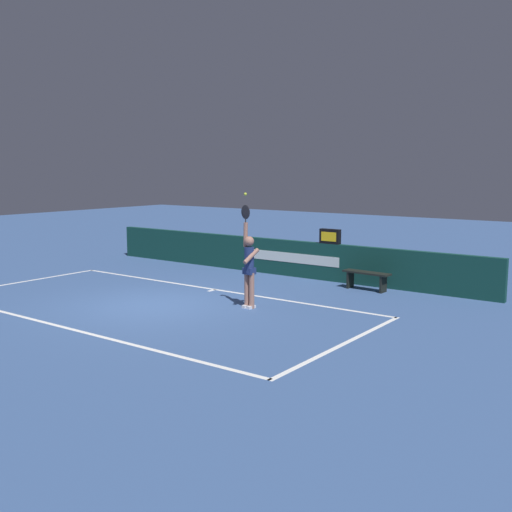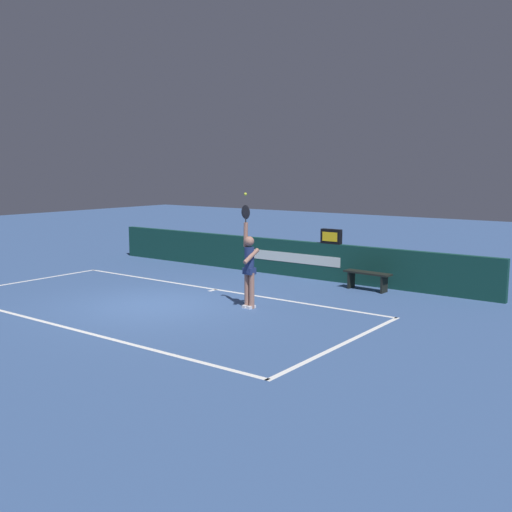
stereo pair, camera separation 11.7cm
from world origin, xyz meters
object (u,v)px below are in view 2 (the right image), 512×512
Objects in this scene: courtside_bench_near at (367,277)px; tennis_player at (249,266)px; tennis_ball at (245,194)px; speed_display at (331,236)px.

tennis_player is at bearing -110.22° from courtside_bench_near.
courtside_bench_near is at bearing 69.78° from tennis_player.
tennis_ball is (0.02, -0.16, 1.72)m from tennis_player.
tennis_player is (0.19, -4.30, -0.30)m from speed_display.
tennis_ball is 0.05× the size of courtside_bench_near.
speed_display is at bearing 92.63° from tennis_ball.
tennis_player reaches higher than speed_display.
tennis_ball is (0.20, -4.46, 1.42)m from speed_display.
tennis_player is at bearing -87.48° from speed_display.
tennis_player is 3.95m from courtside_bench_near.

